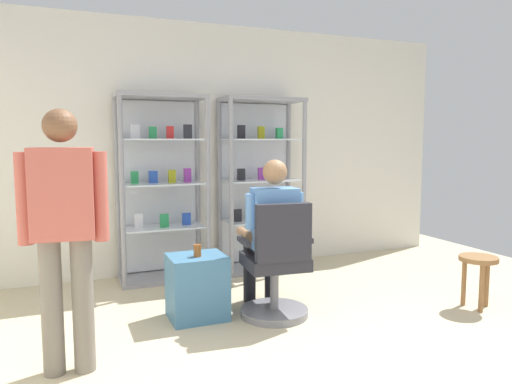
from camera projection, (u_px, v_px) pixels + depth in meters
name	position (u px, v px, depth m)	size (l,w,h in m)	color
back_wall	(206.00, 149.00, 5.34)	(6.00, 0.10, 2.70)	silver
display_cabinet_left	(161.00, 187.00, 4.96)	(0.90, 0.45, 1.90)	gray
display_cabinet_right	(259.00, 184.00, 5.37)	(0.90, 0.45, 1.90)	gray
office_chair	(277.00, 271.00, 3.87)	(0.59, 0.56, 0.96)	slate
seated_shopkeeper	(270.00, 228.00, 3.99)	(0.52, 0.59, 1.29)	black
storage_crate	(197.00, 287.00, 3.89)	(0.45, 0.39, 0.52)	teal
tea_glass	(197.00, 250.00, 3.82)	(0.06, 0.06, 0.10)	brown
standing_customer	(64.00, 225.00, 2.90)	(0.52, 0.26, 1.63)	slate
wooden_stool	(478.00, 267.00, 4.11)	(0.32, 0.32, 0.45)	olive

